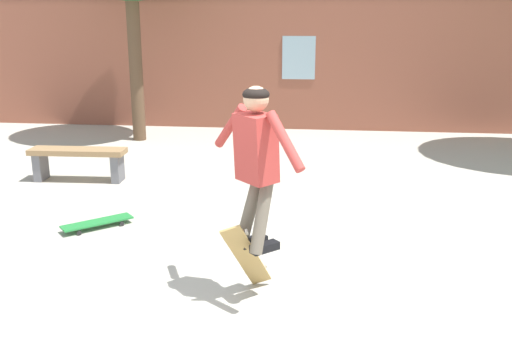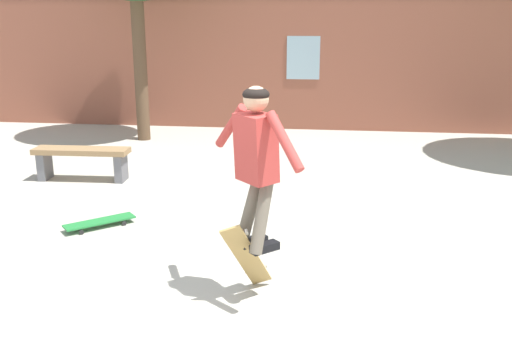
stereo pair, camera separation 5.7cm
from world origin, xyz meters
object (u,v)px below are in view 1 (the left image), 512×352
Objects in this scene: skateboard_resting at (97,222)px; park_bench at (78,158)px; skater at (256,155)px; skateboard_flipping at (247,256)px.

park_bench is at bearing 76.75° from skateboard_resting.
skateboard_resting is at bearing -63.68° from park_bench.
skateboard_flipping is at bearing 113.34° from skater.
skater is 2.82m from skateboard_resting.
park_bench reaches higher than skateboard_resting.
skateboard_flipping is 2.46m from skateboard_resting.
skater reaches higher than skateboard_flipping.
skateboard_resting is at bearing 80.79° from skateboard_flipping.
skater is 1.86× the size of skateboard_resting.
park_bench is 1.92× the size of skateboard_flipping.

